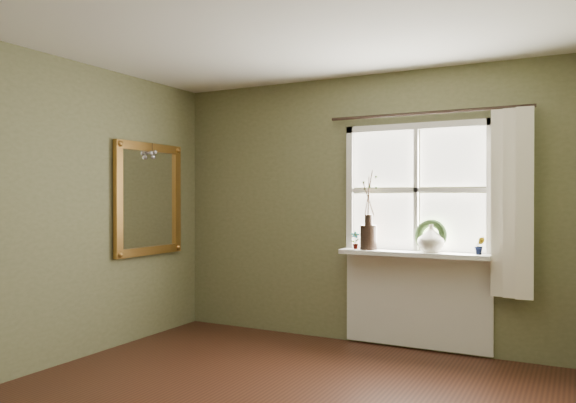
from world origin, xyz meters
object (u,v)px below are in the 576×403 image
(wreath, at_px, (431,239))
(dark_jug, at_px, (369,237))
(gilt_mirror, at_px, (149,199))
(cream_vase, at_px, (431,238))

(wreath, bearing_deg, dark_jug, -166.78)
(wreath, distance_m, gilt_mirror, 2.78)
(dark_jug, distance_m, gilt_mirror, 2.22)
(cream_vase, bearing_deg, gilt_mirror, -165.76)
(gilt_mirror, bearing_deg, dark_jug, 18.03)
(dark_jug, relative_size, gilt_mirror, 0.21)
(cream_vase, xyz_separation_m, gilt_mirror, (-2.68, -0.68, 0.35))
(cream_vase, relative_size, gilt_mirror, 0.22)
(wreath, bearing_deg, gilt_mirror, -155.64)
(wreath, relative_size, gilt_mirror, 0.27)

